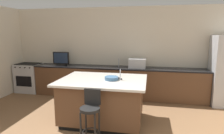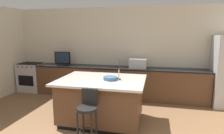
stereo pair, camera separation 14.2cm
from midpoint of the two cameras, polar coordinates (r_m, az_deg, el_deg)
name	(u,v)px [view 1 (the left image)]	position (r m, az deg, el deg)	size (l,w,h in m)	color
wall_back	(122,52)	(5.94, 2.34, 4.58)	(7.35, 0.12, 2.65)	beige
counter_back	(117,82)	(5.73, 0.86, -4.48)	(5.03, 0.62, 0.90)	brown
kitchen_island	(103,100)	(4.18, -3.65, -9.71)	(1.79, 1.34, 0.94)	black
range_oven	(29,78)	(6.86, -23.76, -2.87)	(0.76, 0.63, 0.92)	#B7BABF
microwave	(137,63)	(5.54, 6.76, 1.12)	(0.48, 0.36, 0.27)	#B7BABF
tv_monitor	(61,59)	(6.12, -15.47, 2.23)	(0.50, 0.16, 0.42)	black
sink_faucet_back	(119,63)	(5.71, 1.29, 1.31)	(0.02, 0.02, 0.24)	#B2B2B7
sink_faucet_island	(120,75)	(3.95, 1.43, -2.30)	(0.02, 0.02, 0.22)	#B2B2B7
bar_stool_center	(91,113)	(3.37, -7.57, -13.23)	(0.34, 0.34, 0.94)	black
fruit_bowl	(112,78)	(3.97, -1.17, -3.34)	(0.28, 0.28, 0.07)	#3F668C
tv_remote	(120,78)	(4.06, 1.25, -3.41)	(0.04, 0.17, 0.02)	black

